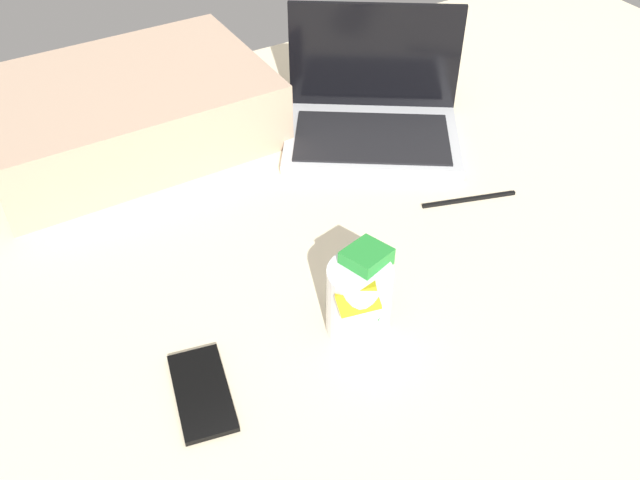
% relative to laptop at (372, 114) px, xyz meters
% --- Properties ---
extents(bed_mattress, '(1.80, 1.40, 0.18)m').
position_rel_laptop_xyz_m(bed_mattress, '(0.04, -0.26, -0.13)').
color(bed_mattress, beige).
rests_on(bed_mattress, ground).
extents(laptop, '(0.40, 0.37, 0.23)m').
position_rel_laptop_xyz_m(laptop, '(0.00, 0.00, 0.00)').
color(laptop, '#B7BABC').
rests_on(laptop, bed_mattress).
extents(snack_cup, '(0.10, 0.10, 0.13)m').
position_rel_laptop_xyz_m(snack_cup, '(-0.29, -0.41, 0.02)').
color(snack_cup, silver).
rests_on(snack_cup, bed_mattress).
extents(cell_phone, '(0.10, 0.15, 0.01)m').
position_rel_laptop_xyz_m(cell_phone, '(-0.53, -0.40, -0.04)').
color(cell_phone, black).
rests_on(cell_phone, bed_mattress).
extents(pillow, '(0.52, 0.36, 0.13)m').
position_rel_laptop_xyz_m(pillow, '(-0.41, 0.22, 0.02)').
color(pillow, tan).
rests_on(pillow, bed_mattress).
extents(charger_cable, '(0.16, 0.06, 0.01)m').
position_rel_laptop_xyz_m(charger_cable, '(0.03, -0.26, -0.04)').
color(charger_cable, black).
rests_on(charger_cable, bed_mattress).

